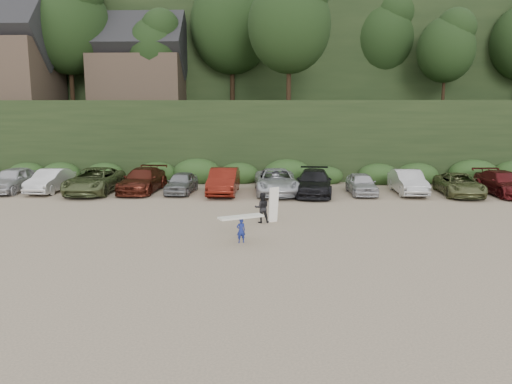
{
  "coord_description": "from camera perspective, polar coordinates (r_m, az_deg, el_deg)",
  "views": [
    {
      "loc": [
        0.41,
        -21.84,
        5.64
      ],
      "look_at": [
        -0.62,
        3.0,
        1.3
      ],
      "focal_mm": 35.0,
      "sensor_mm": 36.0,
      "label": 1
    }
  ],
  "objects": [
    {
      "name": "child_surfer",
      "position": [
        20.65,
        -1.73,
        -3.74
      ],
      "size": [
        1.91,
        1.36,
        1.13
      ],
      "color": "navy",
      "rests_on": "ground"
    },
    {
      "name": "hillside_backdrop",
      "position": [
        58.04,
        1.76,
        15.41
      ],
      "size": [
        90.0,
        41.5,
        28.0
      ],
      "color": "black",
      "rests_on": "ground"
    },
    {
      "name": "ground",
      "position": [
        22.56,
        1.26,
        -4.58
      ],
      "size": [
        120.0,
        120.0,
        0.0
      ],
      "primitive_type": "plane",
      "color": "tan",
      "rests_on": "ground"
    },
    {
      "name": "parked_cars",
      "position": [
        32.13,
        3.15,
        1.17
      ],
      "size": [
        39.3,
        6.21,
        1.64
      ],
      "color": "silver",
      "rests_on": "ground"
    },
    {
      "name": "adult_surfer",
      "position": [
        24.15,
        0.8,
        -1.78
      ],
      "size": [
        1.22,
        0.66,
        1.74
      ],
      "color": "black",
      "rests_on": "ground"
    }
  ]
}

